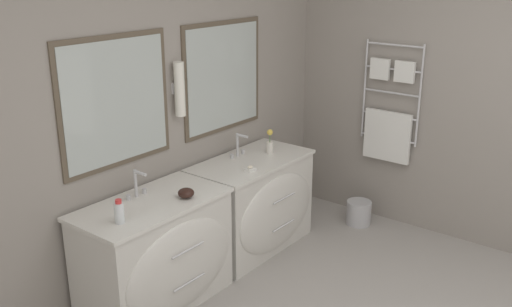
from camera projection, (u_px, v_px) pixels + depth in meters
The scene contains 11 objects.
wall_back at pixel (140, 110), 3.97m from camera, with size 5.72×0.16×2.60m.
wall_right at pixel (431, 85), 4.78m from camera, with size 0.13×4.41×2.60m.
vanity_left at pixel (158, 254), 3.88m from camera, with size 1.06×0.61×0.77m.
vanity_right at pixel (255, 204), 4.68m from camera, with size 1.06×0.61×0.77m.
faucet_left at pixel (137, 184), 3.83m from camera, with size 0.17×0.12×0.19m.
faucet_right at pixel (239, 145), 4.63m from camera, with size 0.17×0.12×0.19m.
toiletry_bottle at pixel (119, 212), 3.46m from camera, with size 0.06×0.06×0.15m.
amenity_bowl at pixel (186, 193), 3.84m from camera, with size 0.11×0.11×0.07m.
flower_vase at pixel (270, 143), 4.71m from camera, with size 0.05×0.05×0.20m.
soap_dish at pixel (250, 169), 4.33m from camera, with size 0.08×0.06×0.04m.
waste_bin at pixel (359, 212), 5.19m from camera, with size 0.23×0.23×0.22m.
Camera 1 is at (-2.53, -0.71, 2.29)m, focal length 40.00 mm.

